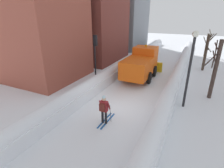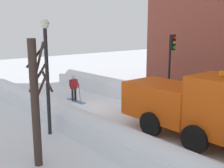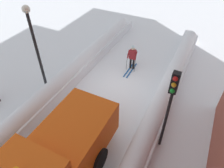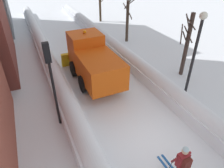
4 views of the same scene
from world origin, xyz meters
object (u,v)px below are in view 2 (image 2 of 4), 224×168
Objects in this scene: skier at (74,86)px; street_lamp at (47,63)px; plow_truck at (188,105)px; traffic_light_pole at (171,57)px; bare_tree_near at (36,101)px.

skier is 6.22m from street_lamp.
plow_truck is at bearing 135.86° from street_lamp.
traffic_light_pole is at bearing -133.47° from plow_truck.
skier is 0.41× the size of bare_tree_near.
bare_tree_near is (9.20, 1.31, -0.76)m from traffic_light_pole.
plow_truck is 4.83m from traffic_light_pole.
plow_truck is at bearing 46.53° from traffic_light_pole.
skier is at bearing -87.43° from plow_truck.
plow_truck is 6.39m from street_lamp.
skier is 0.35× the size of street_lamp.
bare_tree_near is at bearing 54.14° from street_lamp.
street_lamp reaches higher than plow_truck.
traffic_light_pole is 0.99× the size of bare_tree_near.
skier is at bearing -134.02° from street_lamp.
traffic_light_pole reaches higher than plow_truck.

